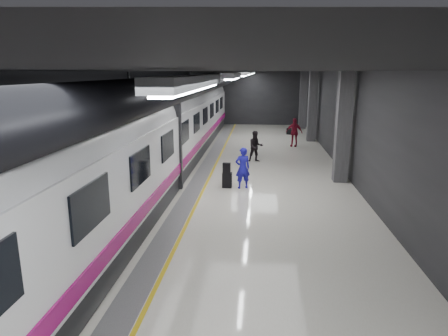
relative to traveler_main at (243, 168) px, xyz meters
name	(u,v)px	position (x,y,z in m)	size (l,w,h in m)	color
ground	(227,192)	(-0.55, -0.61, -0.81)	(40.00, 40.00, 0.00)	silver
platform_hall	(222,97)	(-0.84, 0.35, 2.72)	(10.02, 40.02, 4.51)	black
train	(142,137)	(-3.80, -0.61, 1.26)	(3.05, 38.00, 4.05)	black
traveler_main	(243,168)	(0.00, 0.00, 0.00)	(0.59, 0.39, 1.63)	#1F18BA
suitcase_main	(227,180)	(-0.61, 0.01, -0.51)	(0.37, 0.24, 0.61)	black
shoulder_bag	(227,168)	(-0.63, -0.03, 0.00)	(0.30, 0.16, 0.40)	black
traveler_far_a	(256,146)	(0.44, 4.80, -0.03)	(0.76, 0.59, 1.57)	black
traveler_far_b	(294,132)	(2.72, 9.30, 0.05)	(1.01, 0.42, 1.73)	maroon
suitcase_far	(289,131)	(2.75, 14.03, -0.58)	(0.32, 0.21, 0.47)	black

